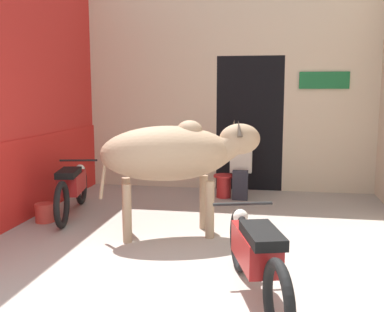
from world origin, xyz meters
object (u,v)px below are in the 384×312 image
object	(u,v)px
plastic_stool	(224,185)
motorcycle_near	(255,254)
bucket	(45,213)
motorcycle_far	(72,186)
cow	(175,153)
shopkeeper_seated	(241,162)

from	to	relation	value
plastic_stool	motorcycle_near	bearing A→B (deg)	-80.23
bucket	motorcycle_far	bearing A→B (deg)	60.00
motorcycle_far	plastic_stool	world-z (taller)	motorcycle_far
cow	bucket	bearing A→B (deg)	172.84
cow	plastic_stool	distance (m)	2.30
plastic_stool	bucket	world-z (taller)	plastic_stool
cow	motorcycle_near	size ratio (longest dim) A/B	1.08
shopkeeper_seated	bucket	xyz separation A→B (m)	(-2.59, -1.87, -0.49)
cow	motorcycle_near	distance (m)	2.06
motorcycle_far	plastic_stool	bearing A→B (deg)	35.26
cow	shopkeeper_seated	distance (m)	2.26
cow	plastic_stool	bearing A→B (deg)	79.17
cow	motorcycle_near	bearing A→B (deg)	-57.63
shopkeeper_seated	plastic_stool	bearing A→B (deg)	179.32
shopkeeper_seated	motorcycle_near	bearing A→B (deg)	-84.48
motorcycle_far	plastic_stool	xyz separation A→B (m)	(2.07, 1.47, -0.21)
cow	bucket	world-z (taller)	cow
bucket	plastic_stool	bearing A→B (deg)	39.03
plastic_stool	motorcycle_far	bearing A→B (deg)	-144.74
motorcycle_far	shopkeeper_seated	xyz separation A→B (m)	(2.36, 1.46, 0.19)
motorcycle_far	bucket	world-z (taller)	motorcycle_far
motorcycle_far	bucket	size ratio (longest dim) A/B	7.23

